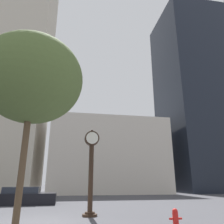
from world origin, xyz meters
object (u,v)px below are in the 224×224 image
Objects in this scene: fire_hydrant_far at (175,217)px; bare_tree at (33,79)px; car_black at (24,197)px; street_clock at (91,165)px.

bare_tree is at bearing -174.90° from fire_hydrant_far.
bare_tree is (-5.99, -0.53, 5.35)m from fire_hydrant_far.
car_black is 0.63× the size of bare_tree.
street_clock is 8.32m from car_black.
car_black is at bearing 127.97° from fire_hydrant_far.
street_clock is 0.61× the size of bare_tree.
bare_tree reaches higher than car_black.
car_black is at bearing 124.09° from street_clock.
street_clock reaches higher than fire_hydrant_far.
fire_hydrant_far is at bearing 5.10° from bare_tree.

